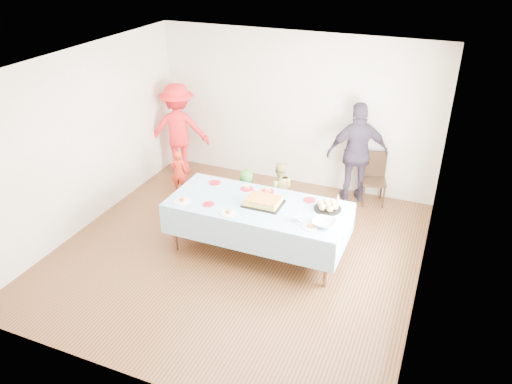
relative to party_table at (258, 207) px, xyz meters
The scene contains 22 objects.
ground 0.78m from the party_table, 152.91° to the right, with size 5.00×5.00×0.00m, color #422A12.
room_walls 1.07m from the party_table, 148.00° to the right, with size 5.04×5.04×2.72m.
party_table is the anchor object (origin of this frame).
birthday_cake 0.13m from the party_table, 18.54° to the left, with size 0.53×0.41×0.09m.
rolls_tray 0.96m from the party_table, 13.60° to the left, with size 0.38×0.38×0.11m.
punch_bowl 1.02m from the party_table, 11.23° to the right, with size 0.30×0.30×0.07m, color silver.
party_hat 1.11m from the party_table, 22.84° to the left, with size 0.09×0.09×0.15m, color silver.
fork_pile 0.69m from the party_table, 20.26° to the right, with size 0.24×0.18×0.07m, color white, non-canonical shape.
plate_red_far_a 0.91m from the party_table, 157.52° to the left, with size 0.17×0.17×0.01m, color red.
plate_red_far_b 0.48m from the party_table, 132.01° to the left, with size 0.19×0.19×0.01m, color red.
plate_red_far_c 0.39m from the party_table, 90.81° to the left, with size 0.19×0.19×0.01m, color red.
plate_red_far_d 0.73m from the party_table, 30.78° to the left, with size 0.17×0.17×0.01m, color red.
plate_red_near 0.69m from the party_table, 156.27° to the right, with size 0.16×0.16×0.01m, color red.
plate_white_left 1.06m from the party_table, 161.47° to the right, with size 0.23×0.23×0.01m, color white.
plate_white_mid 0.48m from the party_table, 123.45° to the right, with size 0.21×0.21×0.01m, color white.
plate_white_right 0.91m from the party_table, 20.54° to the right, with size 0.19×0.19×0.01m, color white.
dining_chair 2.48m from the party_table, 59.94° to the left, with size 0.47×0.47×0.88m.
toddler_left 2.29m from the party_table, 149.56° to the left, with size 0.29×0.19×0.79m, color red.
toddler_mid 0.97m from the party_table, 123.48° to the left, with size 0.42×0.27×0.86m, color #2A7226.
toddler_right 1.05m from the party_table, 92.97° to the left, with size 0.47×0.37×0.96m, color #A8994E.
adult_left 3.03m from the party_table, 141.11° to the left, with size 1.11×0.64×1.72m, color red.
adult_right 2.27m from the party_table, 65.70° to the left, with size 1.02×0.42×1.73m, color #362C3D.
Camera 1 is at (2.53, -5.43, 4.17)m, focal length 35.00 mm.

